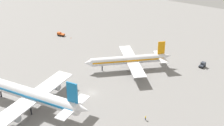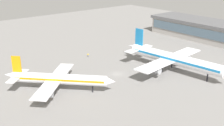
{
  "view_description": "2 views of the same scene",
  "coord_description": "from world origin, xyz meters",
  "px_view_note": "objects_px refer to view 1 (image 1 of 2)",
  "views": [
    {
      "loc": [
        64.99,
        -84.38,
        66.98
      ],
      "look_at": [
        -0.91,
        15.98,
        6.42
      ],
      "focal_mm": 49.95,
      "sensor_mm": 36.0,
      "label": 1
    },
    {
      "loc": [
        -80.21,
        69.58,
        43.27
      ],
      "look_at": [
        -0.6,
        3.1,
        5.8
      ],
      "focal_mm": 44.5,
      "sensor_mm": 36.0,
      "label": 2
    }
  ],
  "objects_px": {
    "pushback_tractor": "(61,34)",
    "airplane_at_gate": "(31,94)",
    "ground_crew_worker": "(146,118)",
    "airplane_taxiing": "(129,60)",
    "safety_cone_mid_apron": "(71,38)",
    "baggage_tug": "(203,65)"
  },
  "relations": [
    {
      "from": "pushback_tractor",
      "to": "airplane_at_gate",
      "type": "bearing_deg",
      "value": 117.05
    },
    {
      "from": "pushback_tractor",
      "to": "ground_crew_worker",
      "type": "relative_size",
      "value": 2.74
    },
    {
      "from": "ground_crew_worker",
      "to": "airplane_at_gate",
      "type": "bearing_deg",
      "value": 34.07
    },
    {
      "from": "airplane_taxiing",
      "to": "ground_crew_worker",
      "type": "xyz_separation_m",
      "value": [
        24.53,
        -30.17,
        -3.66
      ]
    },
    {
      "from": "ground_crew_worker",
      "to": "safety_cone_mid_apron",
      "type": "relative_size",
      "value": 2.78
    },
    {
      "from": "airplane_at_gate",
      "to": "safety_cone_mid_apron",
      "type": "relative_size",
      "value": 84.55
    },
    {
      "from": "airplane_taxiing",
      "to": "baggage_tug",
      "type": "distance_m",
      "value": 34.6
    },
    {
      "from": "ground_crew_worker",
      "to": "safety_cone_mid_apron",
      "type": "xyz_separation_m",
      "value": [
        -70.76,
        43.94,
        -0.55
      ]
    },
    {
      "from": "airplane_at_gate",
      "to": "airplane_taxiing",
      "type": "height_order",
      "value": "airplane_at_gate"
    },
    {
      "from": "safety_cone_mid_apron",
      "to": "baggage_tug",
      "type": "bearing_deg",
      "value": 4.96
    },
    {
      "from": "airplane_taxiing",
      "to": "pushback_tractor",
      "type": "bearing_deg",
      "value": -57.17
    },
    {
      "from": "airplane_taxiing",
      "to": "safety_cone_mid_apron",
      "type": "height_order",
      "value": "airplane_taxiing"
    },
    {
      "from": "safety_cone_mid_apron",
      "to": "ground_crew_worker",
      "type": "bearing_deg",
      "value": -31.84
    },
    {
      "from": "airplane_at_gate",
      "to": "pushback_tractor",
      "type": "relative_size",
      "value": 11.08
    },
    {
      "from": "pushback_tractor",
      "to": "safety_cone_mid_apron",
      "type": "height_order",
      "value": "pushback_tractor"
    },
    {
      "from": "ground_crew_worker",
      "to": "airplane_taxiing",
      "type": "bearing_deg",
      "value": -39.5
    },
    {
      "from": "airplane_at_gate",
      "to": "ground_crew_worker",
      "type": "relative_size",
      "value": 30.38
    },
    {
      "from": "airplane_at_gate",
      "to": "pushback_tractor",
      "type": "height_order",
      "value": "airplane_at_gate"
    },
    {
      "from": "airplane_at_gate",
      "to": "baggage_tug",
      "type": "relative_size",
      "value": 14.58
    },
    {
      "from": "ground_crew_worker",
      "to": "pushback_tractor",
      "type": "bearing_deg",
      "value": -17.82
    },
    {
      "from": "airplane_at_gate",
      "to": "ground_crew_worker",
      "type": "height_order",
      "value": "airplane_at_gate"
    },
    {
      "from": "airplane_at_gate",
      "to": "baggage_tug",
      "type": "distance_m",
      "value": 79.06
    }
  ]
}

